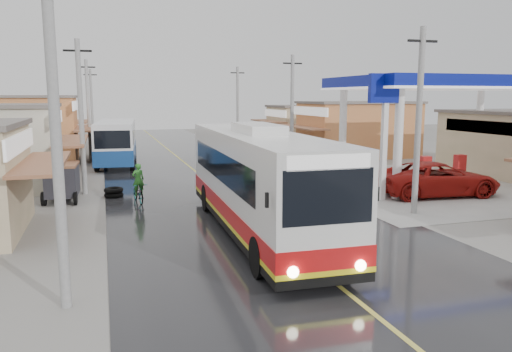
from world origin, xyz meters
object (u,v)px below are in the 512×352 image
(tricycle_near, at_px, (62,180))
(tyre_stack, at_px, (114,192))
(second_bus, at_px, (116,141))
(coach_bus, at_px, (257,181))
(jeepney, at_px, (437,179))
(cyclist, at_px, (138,190))

(tricycle_near, xyz_separation_m, tyre_stack, (2.42, 0.38, -0.83))
(second_bus, height_order, tricycle_near, second_bus)
(coach_bus, bearing_deg, second_bus, 103.58)
(jeepney, bearing_deg, coach_bus, 116.16)
(second_bus, relative_size, jeepney, 1.57)
(cyclist, xyz_separation_m, tricycle_near, (-3.55, 1.28, 0.44))
(coach_bus, xyz_separation_m, second_bus, (-4.51, 21.33, -0.22))
(tricycle_near, height_order, tyre_stack, tricycle_near)
(second_bus, xyz_separation_m, tricycle_near, (-2.97, -13.15, -0.68))
(cyclist, distance_m, tricycle_near, 3.80)
(cyclist, relative_size, tyre_stack, 1.99)
(jeepney, xyz_separation_m, tyre_stack, (-16.08, 4.48, -0.63))
(tyre_stack, bearing_deg, second_bus, 87.53)
(second_bus, bearing_deg, cyclist, -83.21)
(tricycle_near, bearing_deg, jeepney, -9.89)
(second_bus, bearing_deg, tricycle_near, -98.23)
(jeepney, height_order, tricycle_near, tricycle_near)
(jeepney, relative_size, tyre_stack, 6.52)
(coach_bus, height_order, second_bus, coach_bus)
(second_bus, relative_size, cyclist, 5.15)
(coach_bus, bearing_deg, jeepney, 21.96)
(coach_bus, bearing_deg, cyclist, 121.27)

